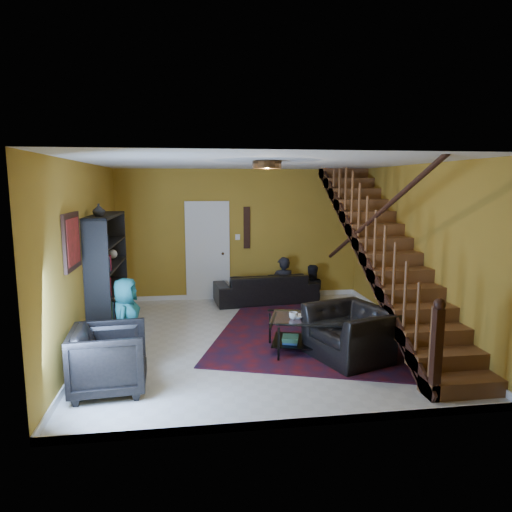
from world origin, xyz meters
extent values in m
plane|color=beige|center=(0.00, 0.00, 0.00)|extent=(5.50, 5.50, 0.00)
plane|color=#A97F25|center=(0.00, 2.75, 1.40)|extent=(5.20, 0.00, 5.20)
plane|color=#A97F25|center=(0.00, -2.75, 1.40)|extent=(5.20, 0.00, 5.20)
plane|color=#A97F25|center=(-2.60, 0.00, 1.40)|extent=(0.00, 5.50, 5.50)
plane|color=#A97F25|center=(2.60, 0.00, 1.40)|extent=(0.00, 5.50, 5.50)
plane|color=white|center=(0.00, 0.00, 2.80)|extent=(5.50, 5.50, 0.00)
cube|color=silver|center=(0.00, 2.74, 0.05)|extent=(5.20, 0.02, 0.10)
cube|color=silver|center=(-2.59, 0.00, 0.05)|extent=(0.02, 5.50, 0.10)
cube|color=#A97F25|center=(2.12, 0.00, 1.32)|extent=(0.95, 4.92, 2.83)
cube|color=black|center=(1.67, 0.00, 1.40)|extent=(0.04, 5.02, 3.02)
cylinder|color=black|center=(1.70, 0.00, 1.85)|extent=(0.07, 4.20, 2.44)
cube|color=black|center=(1.70, -2.40, 0.55)|extent=(0.10, 0.10, 1.10)
cube|color=black|center=(-2.41, 0.60, 1.00)|extent=(0.35, 1.80, 2.00)
cube|color=black|center=(-2.41, 0.60, 0.40)|extent=(0.35, 1.72, 0.03)
cube|color=black|center=(-2.41, 0.60, 1.16)|extent=(0.35, 1.72, 0.03)
cube|color=silver|center=(-0.70, 2.73, 1.02)|extent=(0.82, 0.05, 2.05)
cube|color=maroon|center=(-2.57, -0.90, 1.75)|extent=(0.04, 0.74, 0.74)
cube|color=black|center=(0.15, 2.73, 1.55)|extent=(0.14, 0.03, 0.90)
cylinder|color=#3F2814|center=(0.00, -0.80, 2.74)|extent=(0.40, 0.40, 0.10)
cube|color=#460C10|center=(1.05, 0.16, 0.01)|extent=(4.18, 4.47, 0.02)
imported|color=black|center=(0.50, 2.30, 0.31)|extent=(2.20, 1.03, 0.62)
imported|color=black|center=(-2.05, -1.59, 0.40)|extent=(0.94, 0.92, 0.80)
imported|color=black|center=(1.20, -1.01, 0.37)|extent=(1.33, 1.41, 0.74)
imported|color=black|center=(0.88, 2.35, 0.25)|extent=(0.53, 0.36, 1.40)
imported|color=black|center=(1.50, 2.35, 0.16)|extent=(0.63, 0.51, 1.22)
imported|color=#19585F|center=(-1.95, -0.77, 0.61)|extent=(0.46, 0.64, 1.22)
cube|color=black|center=(0.15, -0.99, 0.25)|extent=(0.04, 0.04, 0.50)
cube|color=black|center=(1.42, -0.99, 0.25)|extent=(0.04, 0.04, 0.50)
cube|color=black|center=(0.15, -0.27, 0.25)|extent=(0.04, 0.04, 0.50)
cube|color=black|center=(1.42, -0.27, 0.25)|extent=(0.04, 0.04, 0.50)
cube|color=black|center=(0.78, -0.63, 0.13)|extent=(1.43, 1.06, 0.02)
cube|color=silver|center=(0.78, -0.63, 0.50)|extent=(1.50, 1.13, 0.02)
imported|color=#999999|center=(0.43, -0.65, 0.56)|extent=(0.14, 0.14, 0.10)
imported|color=#999999|center=(0.92, -0.62, 0.56)|extent=(0.11, 0.11, 0.09)
imported|color=#999999|center=(0.49, -0.62, 0.53)|extent=(0.26, 0.26, 0.05)
imported|color=#999999|center=(-2.41, 0.10, 2.10)|extent=(0.18, 0.18, 0.19)
cylinder|color=red|center=(-1.90, -1.46, 0.10)|extent=(0.14, 0.14, 0.16)
camera|label=1|loc=(-1.03, -7.02, 2.48)|focal=32.00mm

